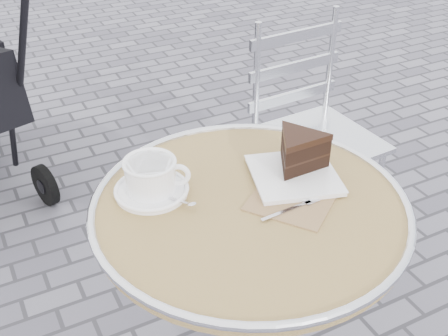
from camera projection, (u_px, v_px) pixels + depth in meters
name	position (u px, v px, depth m)	size (l,w,h in m)	color
cafe_table	(248.00, 258.00, 1.34)	(0.72, 0.72, 0.74)	silver
cappuccino_set	(152.00, 179.00, 1.26)	(0.17, 0.19, 0.09)	white
cake_plate_set	(298.00, 157.00, 1.33)	(0.30, 0.32, 0.11)	#8D6A4D
bistro_chair	(304.00, 109.00, 2.05)	(0.41, 0.41, 0.87)	silver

